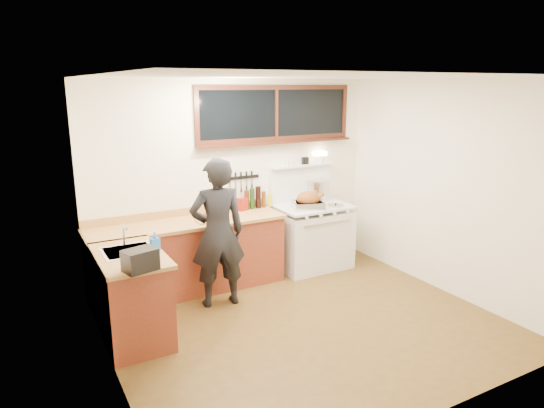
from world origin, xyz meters
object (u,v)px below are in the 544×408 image
roast_turkey (308,201)px  man (218,233)px  cutting_board (211,217)px  vintage_stove (312,235)px

roast_turkey → man: bearing=-166.3°
cutting_board → roast_turkey: (1.37, -0.08, 0.05)m
vintage_stove → roast_turkey: vintage_stove is taller
cutting_board → roast_turkey: size_ratio=0.78×
man → roast_turkey: man is taller
vintage_stove → man: man is taller
vintage_stove → cutting_board: size_ratio=4.21×
roast_turkey → vintage_stove: bearing=41.3°
vintage_stove → cutting_board: 1.61m
vintage_stove → roast_turkey: bearing=-138.7°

